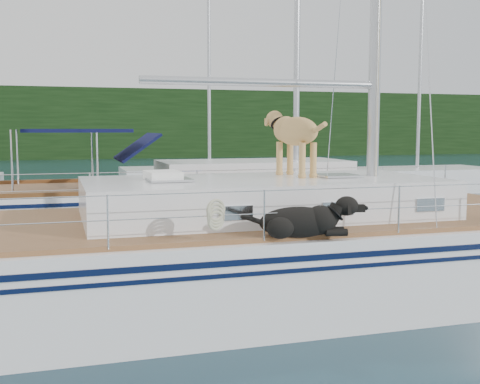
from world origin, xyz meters
name	(u,v)px	position (x,y,z in m)	size (l,w,h in m)	color
ground	(211,303)	(0.00, 0.00, 0.00)	(120.00, 120.00, 0.00)	black
tree_line	(81,124)	(0.00, 45.00, 3.00)	(90.00, 3.00, 6.00)	black
shore_bank	(81,151)	(0.00, 46.20, 0.60)	(92.00, 1.00, 1.20)	#595147
main_sailboat	(218,257)	(0.10, 0.00, 0.68)	(12.00, 3.94, 14.01)	white
neighbor_sailboat	(212,204)	(1.68, 6.46, 0.63)	(11.00, 3.50, 13.30)	white
bg_boat_center	(210,179)	(4.00, 16.00, 0.45)	(7.20, 3.00, 11.65)	white
bg_boat_east	(417,180)	(12.00, 13.00, 0.46)	(6.40, 3.00, 11.65)	white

